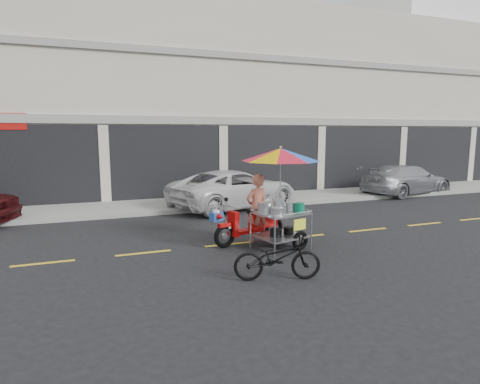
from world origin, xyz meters
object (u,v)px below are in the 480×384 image
object	(u,v)px
near_bicycle	(277,258)
silver_pickup	(406,180)
food_vendor_rig	(271,183)
white_pickup	(234,189)

from	to	relation	value
near_bicycle	silver_pickup	bearing A→B (deg)	-37.20
near_bicycle	food_vendor_rig	distance (m)	2.47
food_vendor_rig	white_pickup	bearing A→B (deg)	66.03
white_pickup	food_vendor_rig	size ratio (longest dim) A/B	1.81
silver_pickup	food_vendor_rig	distance (m)	10.21
white_pickup	silver_pickup	xyz separation A→B (m)	(7.93, 0.25, -0.03)
white_pickup	silver_pickup	distance (m)	7.93
silver_pickup	food_vendor_rig	bearing A→B (deg)	110.78
white_pickup	silver_pickup	size ratio (longest dim) A/B	1.09
white_pickup	near_bicycle	xyz separation A→B (m)	(-1.69, -6.95, -0.25)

